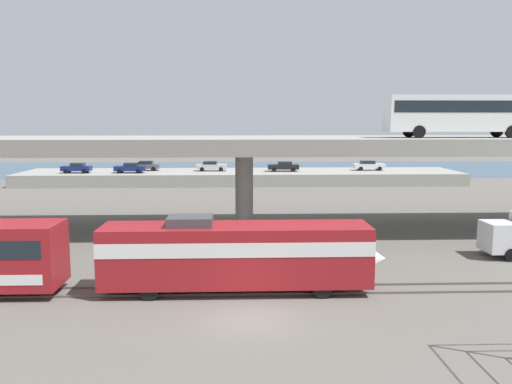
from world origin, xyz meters
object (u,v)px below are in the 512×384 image
at_px(parked_car_1, 77,168).
at_px(parked_car_3, 369,165).
at_px(parked_car_0, 283,166).
at_px(parked_car_2, 145,166).
at_px(transit_bus_on_overpass, 460,112).
at_px(train_locomotive, 249,252).
at_px(parked_car_4, 211,166).
at_px(parked_car_5, 130,168).

relative_size(parked_car_1, parked_car_3, 0.89).
bearing_deg(parked_car_3, parked_car_1, -176.53).
distance_m(parked_car_0, parked_car_3, 13.31).
xyz_separation_m(parked_car_1, parked_car_3, (43.70, 2.65, 0.00)).
bearing_deg(parked_car_2, transit_bus_on_overpass, 130.22).
bearing_deg(parked_car_3, parked_car_0, -175.39).
height_order(train_locomotive, parked_car_1, train_locomotive).
height_order(parked_car_4, parked_car_5, same).
xyz_separation_m(parked_car_0, parked_car_2, (-21.13, 1.92, -0.00)).
relative_size(parked_car_3, parked_car_4, 1.02).
bearing_deg(transit_bus_on_overpass, parked_car_1, 140.20).
distance_m(train_locomotive, parked_car_1, 54.56).
relative_size(transit_bus_on_overpass, parked_car_0, 2.59).
bearing_deg(parked_car_2, parked_car_5, 66.84).
xyz_separation_m(parked_car_1, parked_car_5, (7.76, -0.12, 0.00)).
relative_size(parked_car_2, parked_car_4, 0.98).
height_order(parked_car_1, parked_car_2, same).
relative_size(train_locomotive, parked_car_1, 3.70).
relative_size(parked_car_3, parked_car_5, 1.08).
distance_m(transit_bus_on_overpass, parked_car_1, 54.55).
relative_size(transit_bus_on_overpass, parked_car_2, 2.65).
xyz_separation_m(transit_bus_on_overpass, parked_car_2, (-32.21, 38.09, -7.45)).
distance_m(parked_car_0, parked_car_2, 21.22).
xyz_separation_m(transit_bus_on_overpass, parked_car_4, (-22.01, 37.06, -7.45)).
bearing_deg(parked_car_3, parked_car_5, -175.59).
height_order(transit_bus_on_overpass, parked_car_5, transit_bus_on_overpass).
bearing_deg(parked_car_0, train_locomotive, 82.87).
distance_m(train_locomotive, parked_car_0, 50.92).
height_order(parked_car_2, parked_car_3, same).
distance_m(train_locomotive, parked_car_5, 51.49).
distance_m(transit_bus_on_overpass, parked_car_5, 48.82).
bearing_deg(train_locomotive, transit_bus_on_overpass, 39.50).
distance_m(transit_bus_on_overpass, parked_car_0, 38.56).
relative_size(parked_car_2, parked_car_5, 1.04).
distance_m(parked_car_1, parked_car_3, 43.78).
distance_m(parked_car_4, parked_car_5, 12.04).
bearing_deg(parked_car_2, parked_car_3, 178.58).
height_order(transit_bus_on_overpass, parked_car_2, transit_bus_on_overpass).
distance_m(train_locomotive, parked_car_3, 55.19).
distance_m(parked_car_2, parked_car_5, 3.94).
bearing_deg(train_locomotive, parked_car_5, 108.52).
height_order(parked_car_2, parked_car_4, same).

